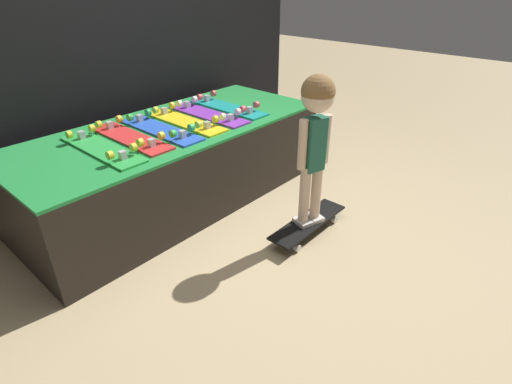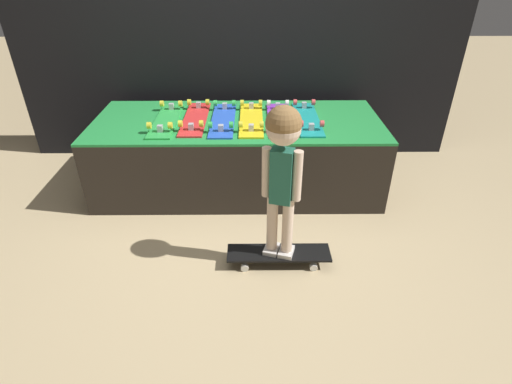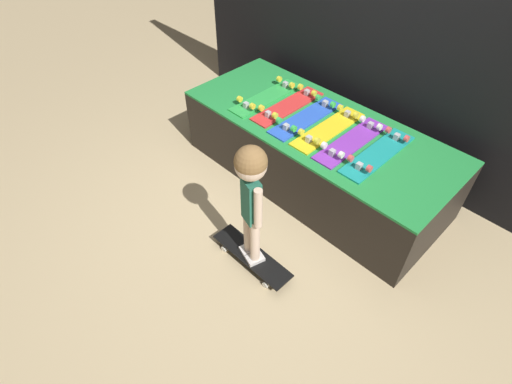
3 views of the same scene
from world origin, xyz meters
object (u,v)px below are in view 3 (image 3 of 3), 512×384
skateboard_red_on_rack (288,105)px  skateboard_yellow_on_rack (328,128)px  skateboard_teal_on_rack (378,153)px  skateboard_on_floor (252,256)px  skateboard_green_on_rack (266,97)px  skateboard_purple_on_rack (352,141)px  child (251,186)px  skateboard_blue_on_rack (306,117)px

skateboard_red_on_rack → skateboard_yellow_on_rack: (0.47, -0.02, 0.00)m
skateboard_yellow_on_rack → skateboard_teal_on_rack: size_ratio=1.00×
skateboard_on_floor → skateboard_teal_on_rack: bearing=75.1°
skateboard_green_on_rack → skateboard_red_on_rack: size_ratio=1.00×
skateboard_green_on_rack → skateboard_purple_on_rack: bearing=0.5°
skateboard_green_on_rack → child: bearing=-49.7°
skateboard_red_on_rack → skateboard_teal_on_rack: (0.94, -0.01, 0.00)m
skateboard_yellow_on_rack → skateboard_on_floor: bearing=-80.1°
skateboard_blue_on_rack → skateboard_purple_on_rack: (0.47, 0.00, 0.00)m
skateboard_red_on_rack → child: 1.28m
skateboard_red_on_rack → skateboard_purple_on_rack: size_ratio=1.00×
skateboard_teal_on_rack → child: child is taller
skateboard_teal_on_rack → skateboard_purple_on_rack: bearing=-176.1°
skateboard_green_on_rack → skateboard_on_floor: skateboard_green_on_rack is taller
skateboard_teal_on_rack → skateboard_on_floor: (-0.28, -1.07, -0.57)m
skateboard_green_on_rack → skateboard_yellow_on_rack: bearing=1.1°
skateboard_yellow_on_rack → skateboard_teal_on_rack: 0.47m
skateboard_blue_on_rack → skateboard_on_floor: skateboard_blue_on_rack is taller
skateboard_teal_on_rack → skateboard_yellow_on_rack: bearing=-178.6°
skateboard_green_on_rack → skateboard_on_floor: size_ratio=1.10×
skateboard_purple_on_rack → skateboard_teal_on_rack: (0.23, 0.02, 0.00)m
skateboard_red_on_rack → skateboard_teal_on_rack: 0.94m
skateboard_blue_on_rack → skateboard_teal_on_rack: 0.70m
skateboard_purple_on_rack → skateboard_on_floor: (-0.05, -1.06, -0.57)m
child → skateboard_red_on_rack: bearing=137.3°
skateboard_red_on_rack → skateboard_purple_on_rack: 0.70m
skateboard_blue_on_rack → skateboard_on_floor: (0.42, -1.05, -0.57)m
skateboard_purple_on_rack → skateboard_on_floor: skateboard_purple_on_rack is taller
skateboard_teal_on_rack → child: bearing=-104.9°
skateboard_blue_on_rack → skateboard_purple_on_rack: 0.47m
skateboard_green_on_rack → skateboard_teal_on_rack: (1.17, 0.02, 0.00)m
skateboard_teal_on_rack → skateboard_red_on_rack: bearing=179.4°
skateboard_red_on_rack → skateboard_on_floor: bearing=-58.9°
skateboard_blue_on_rack → skateboard_yellow_on_rack: size_ratio=1.00×
skateboard_blue_on_rack → child: child is taller
skateboard_blue_on_rack → child: size_ratio=0.75×
skateboard_yellow_on_rack → child: 1.09m
skateboard_green_on_rack → skateboard_red_on_rack: (0.23, 0.04, 0.00)m
skateboard_purple_on_rack → skateboard_blue_on_rack: bearing=-179.7°
skateboard_green_on_rack → skateboard_red_on_rack: 0.24m
skateboard_yellow_on_rack → skateboard_blue_on_rack: bearing=-178.3°
skateboard_red_on_rack → skateboard_on_floor: size_ratio=1.10×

